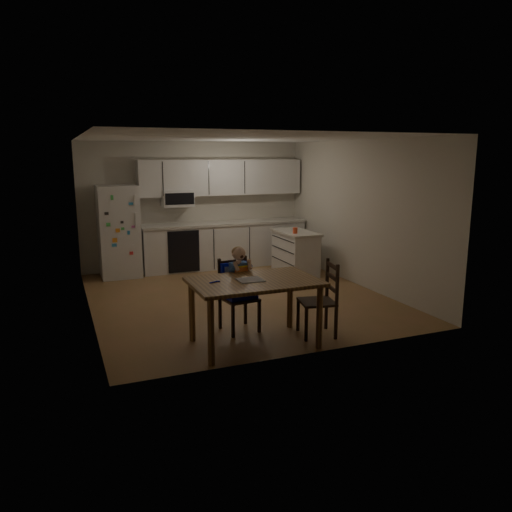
{
  "coord_description": "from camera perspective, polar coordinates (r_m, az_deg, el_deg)",
  "views": [
    {
      "loc": [
        -2.62,
        -7.29,
        2.26
      ],
      "look_at": [
        -0.24,
        -1.4,
        0.96
      ],
      "focal_mm": 35.0,
      "sensor_mm": 36.0,
      "label": 1
    }
  ],
  "objects": [
    {
      "name": "kitchen_run",
      "position": [
        10.12,
        -3.87,
        3.71
      ],
      "size": [
        3.37,
        0.62,
        2.15
      ],
      "color": "silver",
      "rests_on": "ground"
    },
    {
      "name": "kitchen_island",
      "position": [
        9.58,
        4.51,
        0.43
      ],
      "size": [
        0.58,
        1.11,
        0.82
      ],
      "color": "silver",
      "rests_on": "ground"
    },
    {
      "name": "dining_table",
      "position": [
        5.91,
        -0.18,
        -3.77
      ],
      "size": [
        1.5,
        0.96,
        0.8
      ],
      "color": "brown",
      "rests_on": "ground"
    },
    {
      "name": "chair_side",
      "position": [
        6.34,
        7.83,
        -4.3
      ],
      "size": [
        0.5,
        0.5,
        0.95
      ],
      "rotation": [
        0.0,
        0.0,
        -1.77
      ],
      "color": "black",
      "rests_on": "ground"
    },
    {
      "name": "red_cup",
      "position": [
        9.25,
        4.5,
        2.94
      ],
      "size": [
        0.09,
        0.09,
        0.11
      ],
      "primitive_type": "cylinder",
      "color": "#D64323",
      "rests_on": "kitchen_island"
    },
    {
      "name": "refrigerator",
      "position": [
        9.6,
        -15.41,
        2.72
      ],
      "size": [
        0.72,
        0.7,
        1.7
      ],
      "primitive_type": "cube",
      "color": "silver",
      "rests_on": "ground"
    },
    {
      "name": "chair_booster",
      "position": [
        6.43,
        -2.13,
        -2.74
      ],
      "size": [
        0.47,
        0.47,
        1.11
      ],
      "rotation": [
        0.0,
        0.0,
        0.13
      ],
      "color": "black",
      "rests_on": "ground"
    },
    {
      "name": "toddler_spoon",
      "position": [
        5.78,
        -4.84,
        -2.98
      ],
      "size": [
        0.12,
        0.06,
        0.02
      ],
      "primitive_type": "cylinder",
      "rotation": [
        0.0,
        1.57,
        0.35
      ],
      "color": "#0912B0",
      "rests_on": "dining_table"
    },
    {
      "name": "room",
      "position": [
        8.26,
        -3.38,
        4.54
      ],
      "size": [
        4.52,
        5.01,
        2.51
      ],
      "color": "olive",
      "rests_on": "ground"
    },
    {
      "name": "napkin",
      "position": [
        5.86,
        -0.67,
        -2.75
      ],
      "size": [
        0.29,
        0.25,
        0.01
      ],
      "primitive_type": "cube",
      "color": "#B1B1B6",
      "rests_on": "dining_table"
    }
  ]
}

